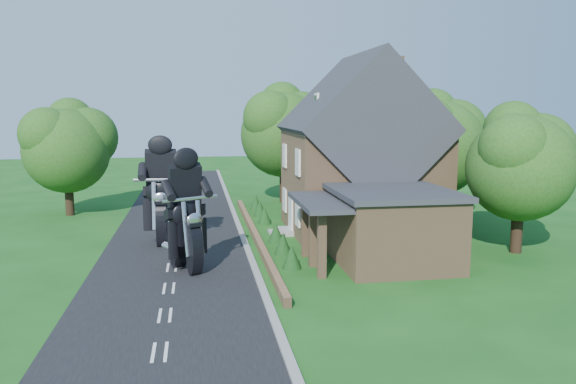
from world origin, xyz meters
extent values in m
plane|color=#144A15|center=(0.00, 0.00, 0.00)|extent=(120.00, 120.00, 0.00)
cube|color=black|center=(0.00, 0.00, 0.01)|extent=(7.00, 80.00, 0.02)
cube|color=gray|center=(3.65, 0.00, 0.06)|extent=(0.30, 80.00, 0.12)
cube|color=#8D6848|center=(4.30, 5.00, 0.20)|extent=(0.30, 22.00, 0.40)
cube|color=#8D6848|center=(10.50, 6.00, 3.00)|extent=(8.00, 8.00, 6.00)
cube|color=#27282E|center=(10.50, 6.00, 6.00)|extent=(8.48, 8.64, 8.48)
cube|color=#8D6848|center=(12.50, 6.00, 9.20)|extent=(0.60, 0.90, 1.60)
cube|color=white|center=(7.90, 6.00, 7.50)|extent=(0.12, 0.80, 0.90)
cube|color=black|center=(7.84, 6.00, 7.50)|extent=(0.04, 0.55, 0.65)
cube|color=white|center=(6.44, 6.00, 1.05)|extent=(0.10, 1.10, 2.10)
cube|color=gray|center=(6.10, 6.00, 0.15)|extent=(0.80, 1.60, 0.30)
cube|color=gray|center=(5.60, 6.00, 0.07)|extent=(0.80, 1.60, 0.15)
cube|color=white|center=(6.44, 3.80, 1.60)|extent=(0.10, 1.10, 1.40)
cube|color=black|center=(6.42, 3.80, 1.60)|extent=(0.04, 0.92, 1.22)
cube|color=white|center=(6.44, 8.20, 1.60)|extent=(0.10, 1.10, 1.40)
cube|color=black|center=(6.42, 8.20, 1.60)|extent=(0.04, 0.92, 1.22)
cube|color=white|center=(6.44, 3.80, 4.30)|extent=(0.10, 1.10, 1.40)
cube|color=black|center=(6.42, 3.80, 4.30)|extent=(0.04, 0.92, 1.22)
cube|color=white|center=(6.44, 8.20, 4.30)|extent=(0.10, 1.10, 1.40)
cube|color=black|center=(6.42, 8.20, 4.30)|extent=(0.04, 0.92, 1.22)
cube|color=#8D6848|center=(10.00, -0.80, 1.60)|extent=(5.00, 5.60, 3.20)
cube|color=#27282E|center=(10.00, -0.80, 3.32)|extent=(5.30, 5.94, 0.24)
cube|color=#27282E|center=(6.90, -0.80, 2.95)|extent=(2.60, 5.32, 0.22)
cube|color=#8D6848|center=(6.30, -2.60, 1.40)|extent=(0.35, 0.35, 2.80)
cube|color=#8D6848|center=(6.30, -0.80, 1.40)|extent=(0.35, 0.35, 2.80)
cube|color=#8D6848|center=(6.30, 1.00, 1.40)|extent=(0.35, 0.35, 2.80)
cylinder|color=black|center=(17.00, 0.00, 1.40)|extent=(0.56, 0.56, 2.80)
sphere|color=#204814|center=(17.00, 0.00, 4.23)|extent=(5.20, 5.20, 5.20)
sphere|color=#204814|center=(18.17, 0.52, 5.01)|extent=(3.74, 3.74, 3.74)
sphere|color=#204814|center=(16.09, -0.78, 5.27)|extent=(3.22, 3.22, 3.22)
sphere|color=#204814|center=(17.10, 1.04, 6.05)|extent=(2.86, 2.86, 2.86)
cylinder|color=black|center=(16.50, 8.50, 1.50)|extent=(0.56, 0.56, 3.00)
sphere|color=#204814|center=(16.50, 8.50, 4.65)|extent=(6.00, 6.00, 6.00)
sphere|color=#204814|center=(17.85, 9.10, 5.55)|extent=(4.32, 4.32, 4.32)
sphere|color=#204814|center=(15.45, 7.60, 5.85)|extent=(3.72, 3.72, 3.72)
sphere|color=#204814|center=(16.60, 9.70, 6.75)|extent=(3.30, 3.30, 3.30)
cylinder|color=black|center=(14.00, 16.00, 1.80)|extent=(0.56, 0.56, 3.60)
sphere|color=#204814|center=(14.00, 16.00, 5.58)|extent=(7.20, 7.20, 7.20)
sphere|color=#204814|center=(15.62, 16.72, 6.66)|extent=(5.18, 5.18, 5.18)
sphere|color=#204814|center=(12.74, 14.92, 7.02)|extent=(4.46, 4.46, 4.46)
sphere|color=#204814|center=(14.10, 17.44, 8.10)|extent=(3.96, 3.96, 3.96)
cylinder|color=black|center=(8.00, 17.00, 1.70)|extent=(0.56, 0.56, 3.40)
sphere|color=#204814|center=(8.00, 17.00, 5.16)|extent=(6.40, 6.40, 6.40)
sphere|color=#204814|center=(9.44, 17.64, 6.12)|extent=(4.61, 4.61, 4.61)
sphere|color=#204814|center=(6.88, 16.04, 6.44)|extent=(3.97, 3.97, 3.97)
sphere|color=#204814|center=(8.10, 18.28, 7.40)|extent=(3.52, 3.52, 3.52)
cylinder|color=black|center=(-7.00, 14.00, 1.40)|extent=(0.56, 0.56, 2.80)
sphere|color=#204814|center=(-7.00, 14.00, 4.34)|extent=(5.60, 5.60, 5.60)
sphere|color=#204814|center=(-5.74, 14.56, 5.18)|extent=(4.03, 4.03, 4.03)
sphere|color=#204814|center=(-7.98, 13.16, 5.46)|extent=(3.47, 3.47, 3.47)
sphere|color=#204814|center=(-6.90, 15.12, 6.30)|extent=(3.08, 3.08, 3.08)
cone|color=#103412|center=(5.30, -1.00, 0.55)|extent=(0.90, 0.90, 1.10)
cone|color=#103412|center=(5.30, 1.50, 0.55)|extent=(0.90, 0.90, 1.10)
cone|color=#103412|center=(5.30, 4.00, 0.55)|extent=(0.90, 0.90, 1.10)
cone|color=#103412|center=(5.30, 9.00, 0.55)|extent=(0.90, 0.90, 1.10)
cone|color=#103412|center=(5.30, 11.50, 0.55)|extent=(0.90, 0.90, 1.10)
cone|color=#103412|center=(5.30, 14.00, 0.55)|extent=(0.90, 0.90, 1.10)
camera|label=1|loc=(1.18, -24.95, 7.06)|focal=35.00mm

